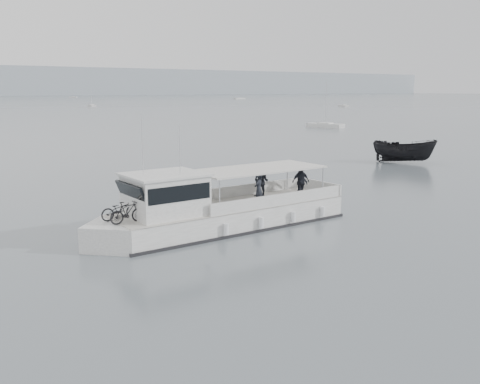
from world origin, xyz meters
TOP-DOWN VIEW (x-y plane):
  - ground at (0.00, 0.00)m, footprint 1400.00×1400.00m
  - tour_boat at (3.41, -1.83)m, footprint 12.99×3.43m
  - dark_motorboat at (29.24, 7.81)m, footprint 4.65×5.57m
  - moored_fleet at (46.88, 216.00)m, footprint 338.58×342.04m

SIDE VIEW (x-z plane):
  - ground at x=0.00m, z-range 0.00..0.00m
  - moored_fleet at x=46.88m, z-range -4.20..4.92m
  - tour_boat at x=3.41m, z-range -1.83..3.61m
  - dark_motorboat at x=29.24m, z-range 0.00..2.07m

